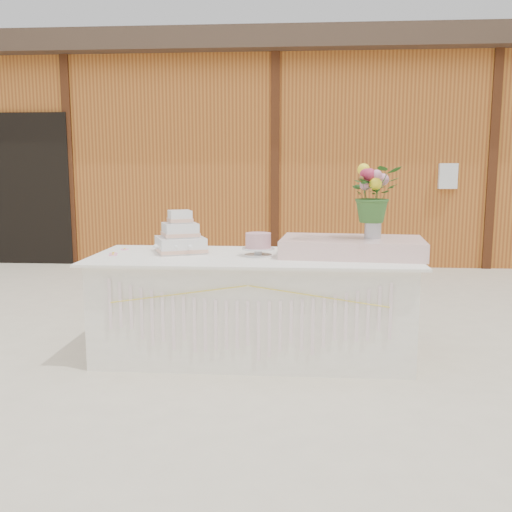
{
  "coord_description": "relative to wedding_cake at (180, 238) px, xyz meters",
  "views": [
    {
      "loc": [
        0.33,
        -4.18,
        1.42
      ],
      "look_at": [
        0.0,
        0.3,
        0.72
      ],
      "focal_mm": 40.0,
      "sensor_mm": 36.0,
      "label": 1
    }
  ],
  "objects": [
    {
      "name": "ground",
      "position": [
        0.57,
        -0.13,
        -0.88
      ],
      "size": [
        80.0,
        80.0,
        0.0
      ],
      "primitive_type": "plane",
      "color": "beige",
      "rests_on": "ground"
    },
    {
      "name": "barn",
      "position": [
        0.56,
        5.87,
        0.8
      ],
      "size": [
        12.6,
        4.6,
        3.3
      ],
      "color": "#AF6824",
      "rests_on": "ground"
    },
    {
      "name": "cake_table",
      "position": [
        0.57,
        -0.13,
        -0.49
      ],
      "size": [
        2.4,
        1.0,
        0.77
      ],
      "color": "white",
      "rests_on": "ground"
    },
    {
      "name": "wedding_cake",
      "position": [
        0.0,
        0.0,
        0.0
      ],
      "size": [
        0.47,
        0.47,
        0.32
      ],
      "rotation": [
        0.0,
        0.0,
        0.39
      ],
      "color": "white",
      "rests_on": "cake_table"
    },
    {
      "name": "pink_cake_stand",
      "position": [
        0.61,
        -0.15,
        -0.01
      ],
      "size": [
        0.24,
        0.24,
        0.17
      ],
      "color": "silver",
      "rests_on": "cake_table"
    },
    {
      "name": "satin_runner",
      "position": [
        1.31,
        -0.08,
        -0.04
      ],
      "size": [
        1.09,
        0.69,
        0.13
      ],
      "primitive_type": "cube",
      "rotation": [
        0.0,
        0.0,
        -0.09
      ],
      "color": "beige",
      "rests_on": "cake_table"
    },
    {
      "name": "flower_vase",
      "position": [
        1.46,
        -0.07,
        0.1
      ],
      "size": [
        0.12,
        0.12,
        0.17
      ],
      "primitive_type": "cylinder",
      "color": "#B5B5BA",
      "rests_on": "satin_runner"
    },
    {
      "name": "bouquet",
      "position": [
        1.46,
        -0.07,
        0.39
      ],
      "size": [
        0.45,
        0.41,
        0.41
      ],
      "primitive_type": "imported",
      "rotation": [
        0.0,
        0.0,
        0.29
      ],
      "color": "#2F5D25",
      "rests_on": "flower_vase"
    },
    {
      "name": "loose_flowers",
      "position": [
        -0.47,
        -0.05,
        -0.1
      ],
      "size": [
        0.2,
        0.32,
        0.02
      ],
      "primitive_type": null,
      "rotation": [
        0.0,
        0.0,
        0.28
      ],
      "color": "#FF9BC0",
      "rests_on": "cake_table"
    }
  ]
}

